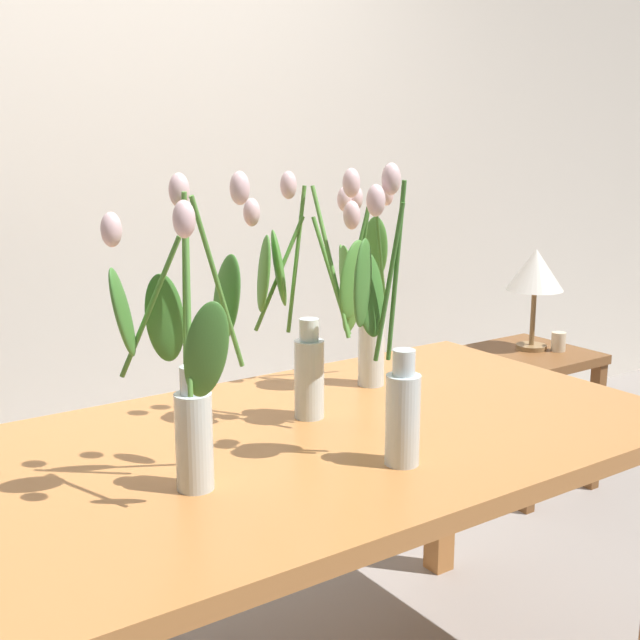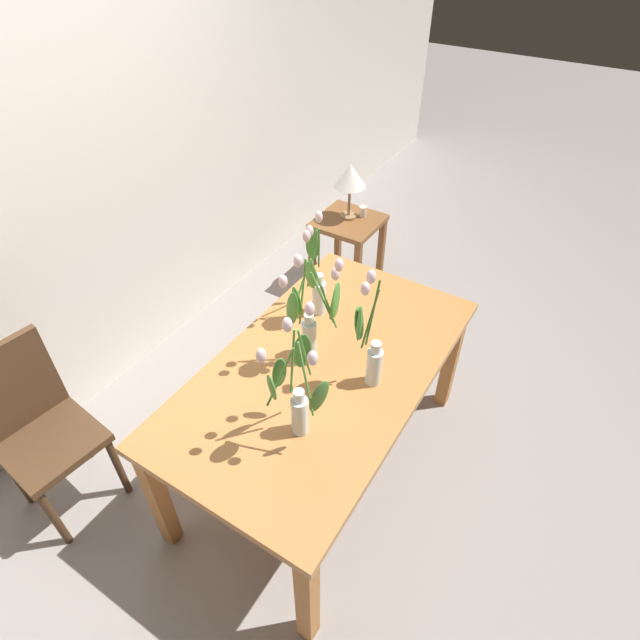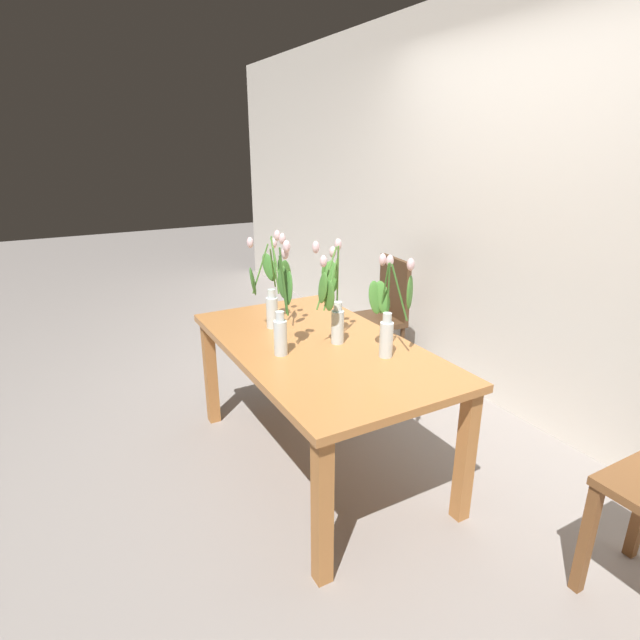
% 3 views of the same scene
% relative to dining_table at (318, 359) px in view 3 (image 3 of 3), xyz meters
% --- Properties ---
extents(ground_plane, '(18.00, 18.00, 0.00)m').
position_rel_dining_table_xyz_m(ground_plane, '(0.00, 0.00, -0.65)').
color(ground_plane, gray).
extents(room_wall_rear, '(9.00, 0.10, 2.70)m').
position_rel_dining_table_xyz_m(room_wall_rear, '(0.00, 1.48, 0.70)').
color(room_wall_rear, silver).
rests_on(room_wall_rear, ground).
extents(dining_table, '(1.60, 0.90, 0.74)m').
position_rel_dining_table_xyz_m(dining_table, '(0.00, 0.00, 0.00)').
color(dining_table, '#B7753D').
rests_on(dining_table, ground).
extents(tulip_vase_0, '(0.25, 0.21, 0.56)m').
position_rel_dining_table_xyz_m(tulip_vase_0, '(0.03, 0.07, 0.32)').
color(tulip_vase_0, silver).
rests_on(tulip_vase_0, dining_table).
extents(tulip_vase_1, '(0.13, 0.12, 0.58)m').
position_rel_dining_table_xyz_m(tulip_vase_1, '(0.02, -0.22, 0.28)').
color(tulip_vase_1, silver).
rests_on(tulip_vase_1, dining_table).
extents(tulip_vase_2, '(0.23, 0.17, 0.51)m').
position_rel_dining_table_xyz_m(tulip_vase_2, '(0.30, 0.23, 0.29)').
color(tulip_vase_2, silver).
rests_on(tulip_vase_2, dining_table).
extents(tulip_vase_3, '(0.29, 0.24, 0.57)m').
position_rel_dining_table_xyz_m(tulip_vase_3, '(-0.36, -0.10, 0.32)').
color(tulip_vase_3, silver).
rests_on(tulip_vase_3, dining_table).
extents(dining_chair, '(0.44, 0.44, 0.93)m').
position_rel_dining_table_xyz_m(dining_chair, '(-0.83, 1.02, -0.12)').
color(dining_chair, '#4C331E').
rests_on(dining_chair, ground).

